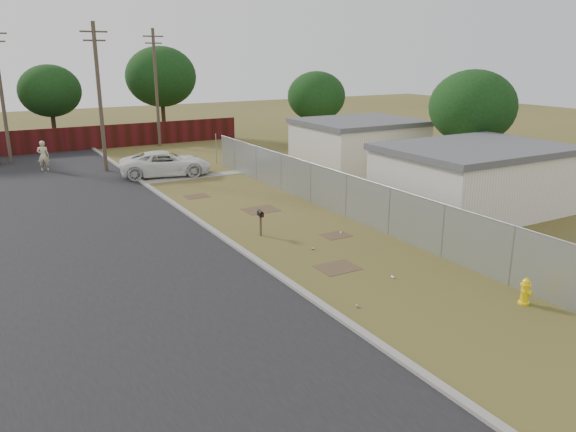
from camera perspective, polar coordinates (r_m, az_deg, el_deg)
ground at (r=24.08m, az=-0.16°, el=-1.14°), size 120.00×120.00×0.00m
street at (r=29.29m, az=-19.84°, el=1.08°), size 15.10×60.00×0.12m
chainlink_fence at (r=26.31m, az=4.64°, el=2.12°), size 0.10×27.06×2.02m
privacy_fence at (r=45.72m, az=-22.99°, el=7.06°), size 30.00×0.12×1.80m
utility_poles at (r=41.43m, az=-19.51°, el=11.89°), size 12.60×8.24×9.00m
houses at (r=31.78m, az=12.39°, el=5.66°), size 9.30×17.24×3.10m
horizon_trees at (r=45.28m, az=-14.50°, el=12.51°), size 33.32×31.94×7.78m
fire_hydrant at (r=18.20m, az=22.96°, el=-7.08°), size 0.41×0.41×0.84m
mailbox at (r=22.78m, az=-2.82°, el=0.02°), size 0.22×0.46×1.06m
pickup_truck at (r=34.89m, az=-12.31°, el=5.24°), size 5.82×3.62×1.50m
pedestrian at (r=38.68m, az=-23.60°, el=5.62°), size 0.80×0.63×1.92m
scattered_litter at (r=20.10m, az=6.19°, el=-4.71°), size 3.75×6.13×0.07m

